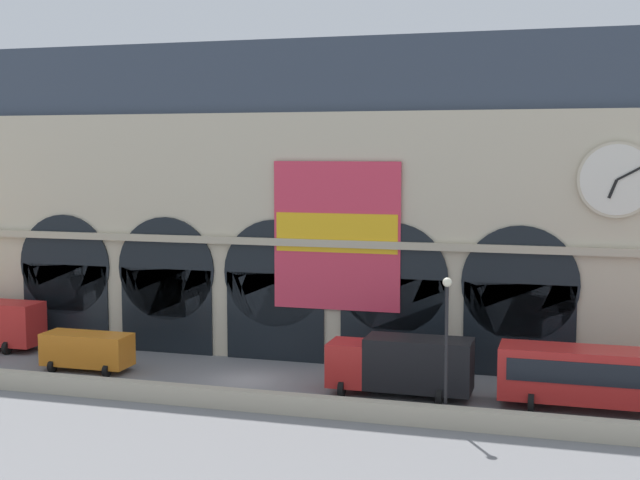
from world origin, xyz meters
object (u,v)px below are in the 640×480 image
(box_truck_mideast, at_px, (402,364))
(street_lamp_quayside, at_px, (447,330))
(van_midwest, at_px, (87,350))
(bus_east, at_px, (614,377))

(box_truck_mideast, bearing_deg, street_lamp_quayside, -52.99)
(box_truck_mideast, distance_m, street_lamp_quayside, 5.43)
(van_midwest, distance_m, street_lamp_quayside, 21.96)
(van_midwest, height_order, street_lamp_quayside, street_lamp_quayside)
(box_truck_mideast, distance_m, bus_east, 10.50)
(box_truck_mideast, bearing_deg, bus_east, 0.16)
(bus_east, bearing_deg, street_lamp_quayside, -153.71)
(van_midwest, distance_m, box_truck_mideast, 18.57)
(bus_east, distance_m, street_lamp_quayside, 8.94)
(box_truck_mideast, xyz_separation_m, bus_east, (10.49, 0.03, 0.08))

